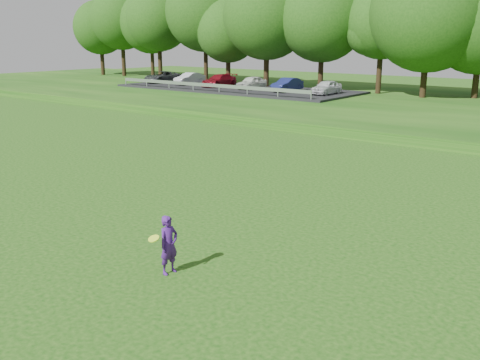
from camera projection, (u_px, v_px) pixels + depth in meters
The scene contains 4 objects.
ground at pixel (154, 281), 12.37m from camera, with size 140.00×140.00×0.00m, color #11410C.
walking_path at pixel (440, 146), 27.57m from camera, with size 130.00×1.60×0.04m, color gray.
parking_lot at pixel (229, 85), 51.71m from camera, with size 24.00×9.00×1.38m.
woman at pixel (169, 245), 12.61m from camera, with size 0.39×0.79×1.43m.
Camera 1 is at (8.58, -7.70, 5.45)m, focal length 40.00 mm.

